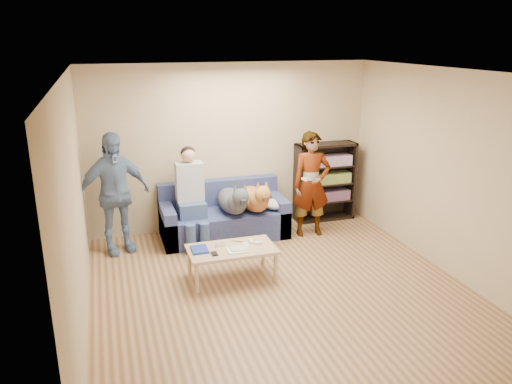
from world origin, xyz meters
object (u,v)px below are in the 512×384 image
object	(u,v)px
person_standing_left	(114,194)
bookshelf	(324,180)
camera_silver	(220,244)
dog_gray	(234,201)
person_seated	(191,193)
notebook_blue	(200,249)
coffee_table	(232,251)
sofa	(223,218)
dog_tan	(255,198)
person_standing_right	(311,184)

from	to	relation	value
person_standing_left	bookshelf	xyz separation A→B (m)	(3.39, 0.36, -0.19)
camera_silver	dog_gray	world-z (taller)	dog_gray
camera_silver	person_seated	bearing A→B (deg)	96.86
notebook_blue	dog_gray	bearing A→B (deg)	57.25
dog_gray	coffee_table	bearing A→B (deg)	-106.09
camera_silver	person_seated	world-z (taller)	person_seated
sofa	dog_gray	size ratio (longest dim) A/B	1.53
dog_tan	coffee_table	distance (m)	1.43
person_seated	dog_gray	size ratio (longest dim) A/B	1.18
camera_silver	dog_tan	size ratio (longest dim) A/B	0.10
camera_silver	person_seated	size ratio (longest dim) A/B	0.07
dog_tan	camera_silver	bearing A→B (deg)	-126.23
sofa	bookshelf	xyz separation A→B (m)	(1.80, 0.23, 0.40)
person_seated	bookshelf	bearing A→B (deg)	8.88
person_standing_left	dog_gray	distance (m)	1.72
person_seated	dog_tan	bearing A→B (deg)	-5.37
person_standing_right	bookshelf	xyz separation A→B (m)	(0.49, 0.58, -0.13)
person_standing_right	camera_silver	xyz separation A→B (m)	(-1.67, -0.98, -0.36)
person_seated	coffee_table	distance (m)	1.40
dog_gray	coffee_table	distance (m)	1.29
dog_tan	sofa	bearing A→B (deg)	154.24
person_standing_right	person_standing_left	bearing A→B (deg)	-179.01
notebook_blue	person_seated	size ratio (longest dim) A/B	0.18
person_seated	person_standing_left	bearing A→B (deg)	-179.87
dog_tan	bookshelf	size ratio (longest dim) A/B	0.89
person_standing_right	camera_silver	distance (m)	1.97
coffee_table	dog_gray	bearing A→B (deg)	73.91
sofa	notebook_blue	bearing A→B (deg)	-114.76
dog_gray	dog_tan	distance (m)	0.34
person_standing_right	notebook_blue	xyz separation A→B (m)	(-1.95, -1.05, -0.38)
dog_tan	coffee_table	world-z (taller)	dog_tan
sofa	dog_tan	bearing A→B (deg)	-25.76
person_standing_right	notebook_blue	world-z (taller)	person_standing_right
notebook_blue	sofa	world-z (taller)	sofa
person_standing_right	sofa	world-z (taller)	person_standing_right
sofa	bookshelf	bearing A→B (deg)	7.40
person_standing_left	bookshelf	size ratio (longest dim) A/B	1.34
dog_gray	bookshelf	xyz separation A→B (m)	(1.69, 0.46, 0.05)
person_standing_right	dog_gray	world-z (taller)	person_standing_right
person_standing_left	dog_gray	bearing A→B (deg)	-19.91
notebook_blue	coffee_table	bearing A→B (deg)	-7.13
dog_tan	coffee_table	size ratio (longest dim) A/B	1.05
notebook_blue	camera_silver	bearing A→B (deg)	14.04
person_standing_left	person_seated	distance (m)	1.09
person_standing_left	camera_silver	distance (m)	1.76
sofa	person_seated	distance (m)	0.72
camera_silver	sofa	bearing A→B (deg)	74.69
person_standing_right	dog_tan	xyz separation A→B (m)	(-0.86, 0.13, -0.18)
dog_tan	bookshelf	bearing A→B (deg)	18.41
sofa	bookshelf	size ratio (longest dim) A/B	1.46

